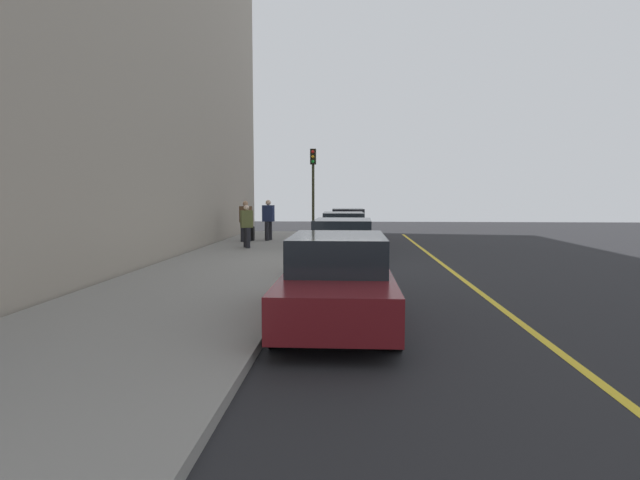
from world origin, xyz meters
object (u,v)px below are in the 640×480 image
Objects in this scene: traffic_light_pole at (313,178)px; parked_car_red at (348,223)px; rolling_suitcase at (252,234)px; pedestrian_brown_coat at (246,220)px; parked_car_maroon at (338,279)px; parked_car_charcoal at (343,231)px; pedestrian_navy_coat at (268,219)px; parked_car_white at (343,246)px; pedestrian_olive_coat at (247,225)px.

parked_car_red is at bearing 151.00° from traffic_light_pole.
traffic_light_pole is 3.77m from rolling_suitcase.
pedestrian_brown_coat is at bearing -69.86° from traffic_light_pole.
pedestrian_brown_coat reaches higher than parked_car_red.
parked_car_red is 17.75m from parked_car_maroon.
parked_car_charcoal and parked_car_maroon have the same top height.
pedestrian_navy_coat is at bearing -47.93° from parked_car_red.
rolling_suitcase is at bearing -77.72° from pedestrian_navy_coat.
pedestrian_navy_coat reaches higher than pedestrian_brown_coat.
pedestrian_brown_coat reaches higher than rolling_suitcase.
parked_car_white is at bearing 29.17° from pedestrian_brown_coat.
pedestrian_navy_coat is (-0.67, 0.90, 0.02)m from pedestrian_brown_coat.
parked_car_maroon is (11.87, 0.08, -0.00)m from parked_car_charcoal.
parked_car_charcoal is 2.61× the size of pedestrian_brown_coat.
parked_car_red is 3.94m from traffic_light_pole.
parked_car_red is at bearing 149.36° from pedestrian_olive_coat.
parked_car_maroon is at bearing 19.08° from pedestrian_olive_coat.
parked_car_charcoal is 3.85m from pedestrian_olive_coat.
parked_car_maroon is 4.70× the size of rolling_suitcase.
pedestrian_navy_coat is at bearing -157.73° from parked_car_white.
pedestrian_brown_coat is 1.13m from pedestrian_navy_coat.
parked_car_red is 5.98m from pedestrian_brown_coat.
parked_car_charcoal is 1.01× the size of parked_car_maroon.
pedestrian_navy_coat is 1.01m from rolling_suitcase.
pedestrian_olive_coat reaches higher than parked_car_red.
parked_car_charcoal is at bearing -1.37° from parked_car_red.
parked_car_maroon is 11.80m from pedestrian_olive_coat.
pedestrian_olive_coat is at bearing -160.92° from parked_car_maroon.
parked_car_red is at bearing 128.14° from rolling_suitcase.
pedestrian_brown_coat is at bearing -167.61° from pedestrian_olive_coat.
parked_car_red is 0.94× the size of parked_car_maroon.
parked_car_white is 6.51m from pedestrian_olive_coat.
pedestrian_navy_coat is at bearing 126.65° from pedestrian_brown_coat.
pedestrian_olive_coat is at bearing 7.66° from rolling_suitcase.
pedestrian_navy_coat is at bearing 102.28° from rolling_suitcase.
pedestrian_brown_coat is (-13.83, -4.44, 0.35)m from parked_car_maroon.
parked_car_charcoal is 4.79m from pedestrian_brown_coat.
parked_car_charcoal is 4.74× the size of rolling_suitcase.
parked_car_charcoal is 11.87m from parked_car_maroon.
parked_car_white is 0.99× the size of parked_car_maroon.
pedestrian_brown_coat is (-7.93, -4.43, 0.35)m from parked_car_white.
parked_car_maroon is 14.97m from rolling_suitcase.
parked_car_red is 1.05× the size of traffic_light_pole.
parked_car_charcoal is at bearing 59.55° from rolling_suitcase.
pedestrian_olive_coat reaches higher than parked_car_white.
parked_car_charcoal is at bearing 65.82° from pedestrian_brown_coat.
parked_car_white is (11.85, -0.07, 0.00)m from parked_car_red.
pedestrian_brown_coat reaches higher than pedestrian_olive_coat.
parked_car_maroon is at bearing -0.18° from parked_car_red.
pedestrian_navy_coat is 0.44× the size of traffic_light_pole.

